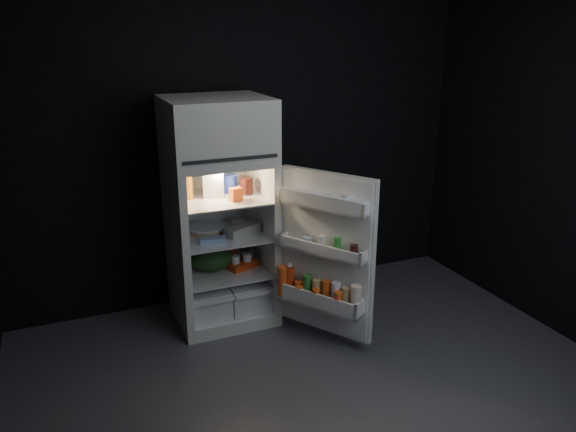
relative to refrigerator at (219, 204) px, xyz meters
name	(u,v)px	position (x,y,z in m)	size (l,w,h in m)	color
floor	(330,396)	(0.32, -1.32, -0.96)	(4.00, 3.40, 0.00)	#4F4F54
wall_back	(242,142)	(0.32, 0.38, 0.39)	(4.00, 0.00, 2.70)	black
refrigerator	(219,204)	(0.00, 0.00, 0.00)	(0.76, 0.71, 1.78)	white
fridge_door	(324,259)	(0.58, -0.70, -0.28)	(0.55, 0.71, 1.22)	white
milk_jug	(213,181)	(-0.03, 0.00, 0.19)	(0.16, 0.16, 0.24)	white
mayo_jar	(230,183)	(0.12, 0.06, 0.14)	(0.11, 0.11, 0.14)	#1D37A0
jam_jar	(247,186)	(0.22, -0.04, 0.14)	(0.10, 0.10, 0.13)	black
amber_bottle	(188,185)	(-0.23, 0.01, 0.18)	(0.07, 0.07, 0.22)	#B4651C
small_carton	(236,194)	(0.09, -0.18, 0.12)	(0.09, 0.06, 0.10)	#DC5419
egg_carton	(243,230)	(0.15, -0.12, -0.19)	(0.30, 0.11, 0.07)	gray
pie	(206,229)	(-0.10, 0.05, -0.21)	(0.27, 0.27, 0.04)	tan
flat_package	(213,240)	(-0.11, -0.20, -0.21)	(0.19, 0.10, 0.04)	#809EC6
wrapped_pkg	(238,223)	(0.18, 0.09, -0.20)	(0.11, 0.09, 0.05)	beige
produce_bag	(212,258)	(-0.08, -0.02, -0.43)	(0.34, 0.29, 0.20)	#193815
yogurt_tray	(243,264)	(0.16, -0.08, -0.50)	(0.24, 0.13, 0.05)	red
small_can_red	(234,256)	(0.13, 0.07, -0.48)	(0.06, 0.06, 0.09)	red
small_can_silver	(251,254)	(0.28, 0.07, -0.48)	(0.07, 0.07, 0.09)	silver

